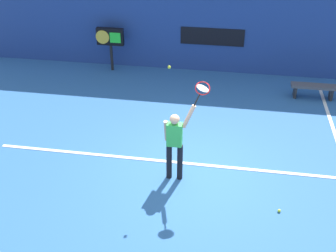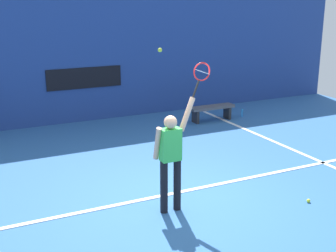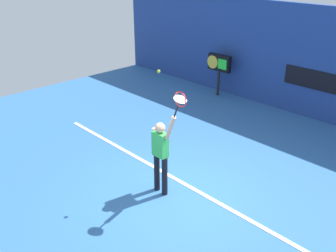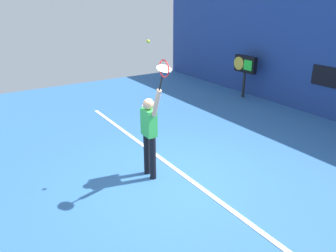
{
  "view_description": "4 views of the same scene",
  "coord_description": "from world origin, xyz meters",
  "views": [
    {
      "loc": [
        0.77,
        -8.01,
        6.12
      ],
      "look_at": [
        -0.55,
        -0.04,
        1.25
      ],
      "focal_mm": 44.91,
      "sensor_mm": 36.0,
      "label": 1
    },
    {
      "loc": [
        -3.52,
        -6.64,
        3.54
      ],
      "look_at": [
        -0.38,
        -0.22,
        1.5
      ],
      "focal_mm": 48.52,
      "sensor_mm": 36.0,
      "label": 2
    },
    {
      "loc": [
        4.83,
        -5.04,
        4.86
      ],
      "look_at": [
        -0.72,
        0.29,
        1.32
      ],
      "focal_mm": 40.04,
      "sensor_mm": 36.0,
      "label": 3
    },
    {
      "loc": [
        4.84,
        -3.2,
        3.48
      ],
      "look_at": [
        -0.2,
        0.07,
        1.1
      ],
      "focal_mm": 34.53,
      "sensor_mm": 36.0,
      "label": 4
    }
  ],
  "objects": [
    {
      "name": "tennis_racket",
      "position": [
        0.2,
        -0.28,
        2.33
      ],
      "size": [
        0.41,
        0.27,
        0.62
      ],
      "color": "black"
    },
    {
      "name": "court_bench",
      "position": [
        3.35,
        4.47,
        0.34
      ],
      "size": [
        1.4,
        0.36,
        0.45
      ],
      "color": "#4C4C51",
      "rests_on": "ground_plane"
    },
    {
      "name": "sponsor_banner_center",
      "position": [
        0.0,
        6.05,
        1.29
      ],
      "size": [
        2.2,
        0.03,
        0.6
      ],
      "primitive_type": "cube",
      "color": "black"
    },
    {
      "name": "back_wall",
      "position": [
        0.0,
        6.17,
        1.76
      ],
      "size": [
        18.0,
        0.2,
        3.51
      ],
      "primitive_type": "cube",
      "color": "navy",
      "rests_on": "ground_plane"
    },
    {
      "name": "spare_ball",
      "position": [
        2.0,
        -1.08,
        0.03
      ],
      "size": [
        0.07,
        0.07,
        0.07
      ],
      "primitive_type": "sphere",
      "color": "#CCE033",
      "rests_on": "ground_plane"
    },
    {
      "name": "tennis_player",
      "position": [
        -0.36,
        -0.27,
        1.01
      ],
      "size": [
        0.7,
        0.31,
        1.97
      ],
      "color": "black",
      "rests_on": "ground_plane"
    },
    {
      "name": "ground_plane",
      "position": [
        0.0,
        0.0,
        0.0
      ],
      "size": [
        18.0,
        18.0,
        0.0
      ],
      "primitive_type": "plane",
      "color": "#2D609E"
    },
    {
      "name": "tennis_ball",
      "position": [
        -0.5,
        -0.18,
        2.74
      ],
      "size": [
        0.07,
        0.07,
        0.07
      ],
      "primitive_type": "sphere",
      "color": "#CCE033"
    },
    {
      "name": "court_baseline",
      "position": [
        0.0,
        0.32,
        0.01
      ],
      "size": [
        10.0,
        0.1,
        0.01
      ],
      "primitive_type": "cube",
      "color": "white",
      "rests_on": "ground_plane"
    },
    {
      "name": "scoreboard_clock",
      "position": [
        -3.53,
        5.59,
        1.19
      ],
      "size": [
        0.96,
        0.2,
        1.55
      ],
      "color": "black",
      "rests_on": "ground_plane"
    }
  ]
}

